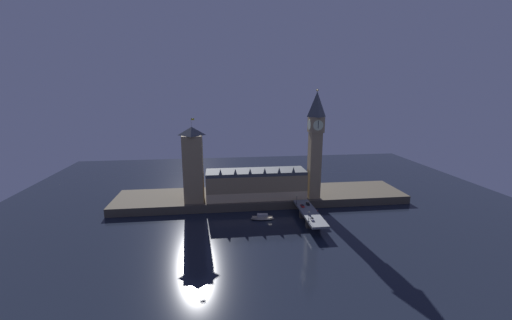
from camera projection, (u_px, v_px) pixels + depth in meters
ground_plane at (270, 221)px, 206.24m from camera, size 400.00×400.00×0.00m
embankment at (262, 197)px, 243.36m from camera, size 220.00×42.00×5.93m
parliament_hall at (256, 184)px, 232.07m from camera, size 72.81×21.40×24.48m
clock_tower at (315, 142)px, 224.88m from camera, size 10.23×10.34×78.80m
victoria_tower at (193, 165)px, 220.42m from camera, size 13.80×13.80×59.53m
bridge at (310, 214)px, 203.23m from camera, size 10.55×46.00×7.02m
car_northbound_lead at (302, 206)px, 211.64m from camera, size 1.94×4.63×1.37m
car_northbound_trail at (312, 219)px, 190.08m from camera, size 1.89×4.34×1.44m
car_southbound_trail at (308, 204)px, 215.20m from camera, size 1.92×3.91×1.60m
pedestrian_near_rail at (309, 219)px, 189.33m from camera, size 0.38×0.38×1.63m
pedestrian_mid_walk at (317, 211)px, 201.89m from camera, size 0.38×0.38×1.74m
pedestrian_far_rail at (297, 202)px, 217.63m from camera, size 0.38×0.38×1.84m
street_lamp_near at (309, 215)px, 187.07m from camera, size 1.34×0.60×6.58m
street_lamp_far at (297, 198)px, 215.54m from camera, size 1.34×0.60×6.83m
boat_upstream at (262, 218)px, 207.49m from camera, size 15.82×5.84×4.09m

